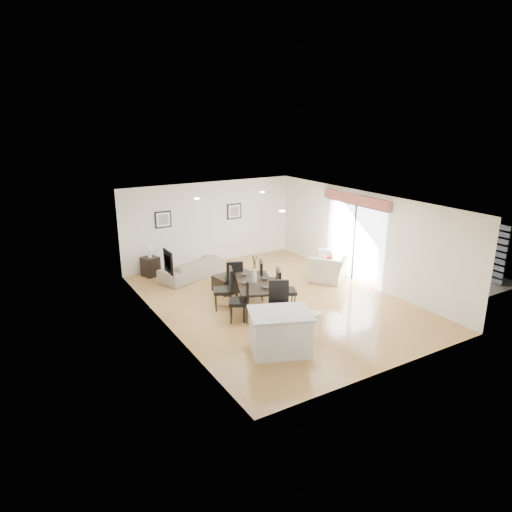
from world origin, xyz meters
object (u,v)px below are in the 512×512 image
dining_chair_foot (234,276)px  side_table (151,266)px  dining_table (255,285)px  dining_chair_enear (283,287)px  dining_chair_head (279,300)px  bar_stool (314,317)px  dining_chair_wfar (226,286)px  dining_chair_efar (265,277)px  armchair (330,267)px  dining_chair_wnear (243,297)px  kitchen_island (280,332)px  sofa (192,268)px  coffee_table (234,282)px

dining_chair_foot → side_table: 3.11m
dining_table → dining_chair_enear: size_ratio=1.81×
dining_chair_head → bar_stool: dining_chair_head is taller
dining_chair_wfar → dining_chair_efar: bearing=117.0°
armchair → dining_chair_wnear: 3.85m
armchair → kitchen_island: size_ratio=0.78×
dining_chair_head → dining_chair_efar: bearing=97.5°
dining_chair_wnear → bar_stool: size_ratio=1.58×
dining_chair_enear → side_table: size_ratio=1.78×
sofa → dining_table: 3.04m
dining_chair_efar → dining_chair_wfar: bearing=120.5°
dining_chair_enear → dining_chair_foot: size_ratio=1.06×
dining_table → dining_chair_foot: (-0.03, 1.06, -0.08)m
side_table → dining_chair_enear: bearing=-63.5°
kitchen_island → bar_stool: (0.88, 0.00, 0.13)m
dining_chair_wnear → coffee_table: size_ratio=0.96×
dining_chair_enear → bar_stool: 1.85m
armchair → dining_chair_foot: dining_chair_foot is taller
sofa → dining_chair_enear: (1.06, -3.38, 0.29)m
coffee_table → bar_stool: bearing=-97.2°
dining_chair_wfar → coffee_table: size_ratio=0.96×
dining_chair_wnear → dining_chair_foot: (0.58, 1.53, -0.04)m
dining_chair_head → coffee_table: size_ratio=0.96×
side_table → bar_stool: bearing=-74.3°
dining_chair_head → dining_chair_foot: bearing=119.5°
dining_chair_enear → kitchen_island: 2.22m
dining_chair_efar → kitchen_island: dining_chair_efar is taller
dining_chair_foot → dining_chair_head: bearing=109.5°
dining_chair_wfar → side_table: (-0.89, 3.40, -0.30)m
armchair → dining_chair_wnear: size_ratio=1.14×
armchair → dining_chair_enear: size_ratio=1.15×
sofa → armchair: armchair is taller
armchair → dining_chair_enear: dining_chair_enear is taller
dining_chair_wnear → dining_chair_wfar: (0.01, 0.87, 0.00)m
coffee_table → dining_chair_enear: bearing=-84.7°
kitchen_island → side_table: bearing=119.6°
armchair → sofa: bearing=-69.4°
dining_chair_wfar → dining_chair_wnear: bearing=23.0°
dining_chair_efar → kitchen_island: (-1.28, -2.66, -0.13)m
dining_chair_enear → bar_stool: bearing=-168.3°
armchair → dining_chair_wnear: dining_chair_wnear is taller
coffee_table → armchair: bearing=-21.9°
bar_stool → sofa: bearing=97.2°
dining_chair_efar → dining_chair_foot: dining_chair_efar is taller
sofa → dining_chair_foot: 1.99m
dining_chair_wnear → coffee_table: bearing=-171.8°
sofa → kitchen_island: kitchen_island is taller
armchair → side_table: armchair is taller
dining_chair_wfar → dining_chair_head: 1.59m
sofa → dining_chair_efar: bearing=92.6°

